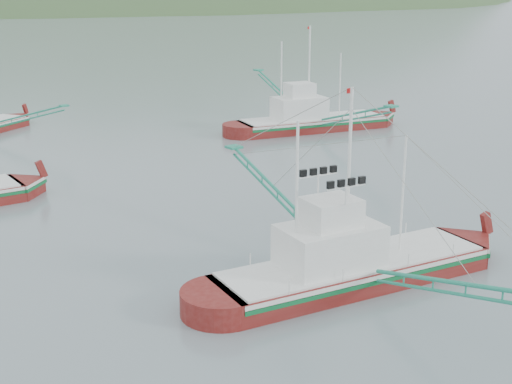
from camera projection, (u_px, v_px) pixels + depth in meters
ground at (328, 281)px, 35.28m from camera, size 1200.00×1200.00×0.00m
main_boat at (351, 251)px, 34.51m from camera, size 14.65×25.66×10.45m
bg_boat_right at (311, 110)px, 70.70m from camera, size 15.54×26.78×11.01m
headland_right at (169, 3)px, 503.37m from camera, size 684.00×432.00×306.00m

